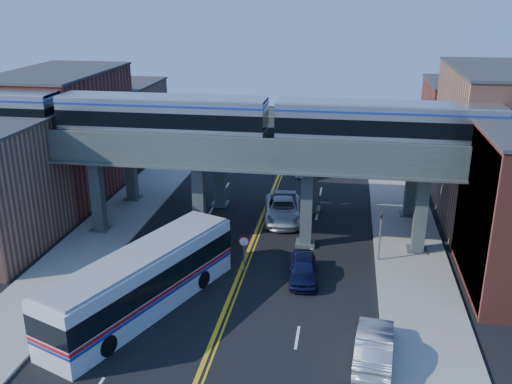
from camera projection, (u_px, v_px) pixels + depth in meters
ground at (231, 294)px, 35.35m from camera, size 120.00×120.00×0.00m
sidewalk_west at (117, 221)px, 46.34m from camera, size 5.00×70.00×0.16m
sidewalk_east at (407, 239)px, 42.89m from camera, size 5.00×70.00×0.16m
building_west_b at (64, 135)px, 51.14m from camera, size 8.00×14.00×11.00m
building_west_c at (120, 120)px, 63.73m from camera, size 8.00×10.00×8.00m
building_east_b at (497, 147)px, 45.43m from camera, size 8.00×14.00×12.00m
building_east_c at (465, 128)px, 58.02m from camera, size 8.00×10.00×9.00m
mural_panel at (473, 213)px, 35.29m from camera, size 0.10×9.50×9.50m
elevated_viaduct_near at (252, 158)px, 40.61m from camera, size 52.00×3.60×7.40m
elevated_viaduct_far at (266, 135)px, 47.11m from camera, size 52.00×3.60×7.40m
transit_train at (163, 117)px, 40.65m from camera, size 46.29×2.90×3.38m
stop_sign at (244, 248)px, 37.50m from camera, size 0.76×0.09×2.63m
traffic_signal at (380, 231)px, 38.77m from camera, size 0.15×0.18×4.10m
transit_bus at (143, 282)px, 33.11m from camera, size 8.01×13.97×3.56m
car_lane_a at (303, 269)px, 36.90m from camera, size 2.25×4.72×1.56m
car_lane_b at (285, 205)px, 47.44m from camera, size 2.32×5.49×1.76m
car_lane_c at (283, 210)px, 46.42m from camera, size 3.80×6.75×1.78m
car_lane_d at (311, 165)px, 58.53m from camera, size 3.06×5.97×1.66m
car_parked_curb at (374, 346)px, 28.76m from camera, size 2.26×5.38×1.73m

